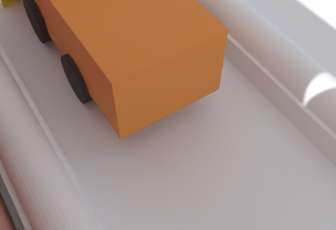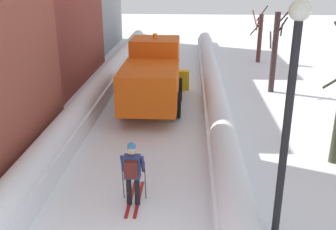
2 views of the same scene
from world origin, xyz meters
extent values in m
plane|color=white|center=(0.00, 10.00, 0.00)|extent=(80.00, 80.00, 0.00)
cube|color=white|center=(-2.77, 10.00, 0.33)|extent=(1.10, 36.00, 0.65)
cylinder|color=white|center=(-2.77, 10.00, 0.65)|extent=(0.90, 34.20, 0.90)
cube|color=white|center=(2.77, 10.00, 0.30)|extent=(1.10, 36.00, 0.60)
cylinder|color=white|center=(2.77, 10.00, 0.60)|extent=(0.90, 34.20, 0.90)
cube|color=#DB510F|center=(-0.02, 9.44, 1.40)|extent=(2.30, 3.40, 1.60)
cube|color=#DB510F|center=(-0.02, 12.14, 1.75)|extent=(2.20, 2.00, 2.30)
cube|color=black|center=(-0.02, 13.10, 2.26)|extent=(1.85, 0.06, 1.01)
cube|color=gold|center=(-0.02, 13.49, 0.55)|extent=(3.20, 0.46, 1.13)
cylinder|color=orange|center=(-0.02, 12.14, 3.02)|extent=(0.20, 0.20, 0.18)
cylinder|color=black|center=(-1.17, 11.84, 0.55)|extent=(0.25, 1.10, 1.10)
cylinder|color=black|center=(1.13, 11.84, 0.55)|extent=(0.25, 1.10, 1.10)
cylinder|color=black|center=(-1.17, 9.64, 0.55)|extent=(0.25, 1.10, 1.10)
cylinder|color=black|center=(1.13, 9.64, 0.55)|extent=(0.25, 1.10, 1.10)
cylinder|color=black|center=(0.06, 2.97, 0.41)|extent=(0.14, 0.14, 0.82)
cylinder|color=black|center=(0.28, 2.97, 0.41)|extent=(0.14, 0.14, 0.82)
cube|color=navy|center=(0.17, 2.97, 1.13)|extent=(0.42, 0.26, 0.62)
cube|color=#591E19|center=(0.17, 2.76, 1.16)|extent=(0.32, 0.16, 0.44)
sphere|color=tan|center=(0.17, 2.97, 1.60)|extent=(0.24, 0.24, 0.24)
sphere|color=teal|center=(0.17, 2.97, 1.70)|extent=(0.22, 0.22, 0.22)
cylinder|color=navy|center=(-0.09, 3.07, 1.16)|extent=(0.09, 0.33, 0.56)
cylinder|color=navy|center=(0.43, 3.07, 1.16)|extent=(0.09, 0.33, 0.56)
cube|color=maroon|center=(0.06, 3.22, 0.01)|extent=(0.09, 1.80, 0.03)
cube|color=maroon|center=(0.28, 3.22, 0.01)|extent=(0.09, 1.80, 0.03)
cylinder|color=#262628|center=(-0.13, 3.19, 0.60)|extent=(0.02, 0.19, 1.19)
cylinder|color=#262628|center=(0.47, 3.19, 0.60)|extent=(0.02, 0.19, 1.19)
cylinder|color=black|center=(3.52, 1.32, 2.51)|extent=(0.16, 0.16, 5.02)
sphere|color=silver|center=(3.52, 1.32, 5.20)|extent=(0.40, 0.40, 0.40)
cylinder|color=#3A2828|center=(5.76, 13.58, 1.99)|extent=(0.28, 0.28, 3.98)
cylinder|color=#3A2828|center=(6.14, 13.70, 3.80)|extent=(0.34, 1.15, 0.81)
cylinder|color=#3A2828|center=(6.03, 13.68, 3.30)|extent=(0.34, 0.85, 0.97)
cylinder|color=#3A2828|center=(5.99, 13.53, 3.13)|extent=(0.20, 0.72, 0.72)
cylinder|color=#3A2828|center=(5.53, 13.60, 2.64)|extent=(0.14, 0.73, 0.76)
cylinder|color=#502B28|center=(6.19, 20.45, 1.58)|extent=(0.28, 0.28, 3.16)
cylinder|color=#502B28|center=(6.25, 20.67, 3.19)|extent=(0.68, 0.27, 1.04)
cylinder|color=#502B28|center=(6.02, 20.54, 2.57)|extent=(0.33, 0.54, 0.91)
cylinder|color=#502B28|center=(5.76, 20.38, 2.86)|extent=(0.23, 1.27, 1.00)
cylinder|color=#502B28|center=(5.99, 20.79, 2.24)|extent=(0.98, 0.69, 0.96)
camera|label=1|loc=(-2.74, 3.66, 7.10)|focal=44.37mm
camera|label=2|loc=(1.59, -5.93, 5.88)|focal=41.96mm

